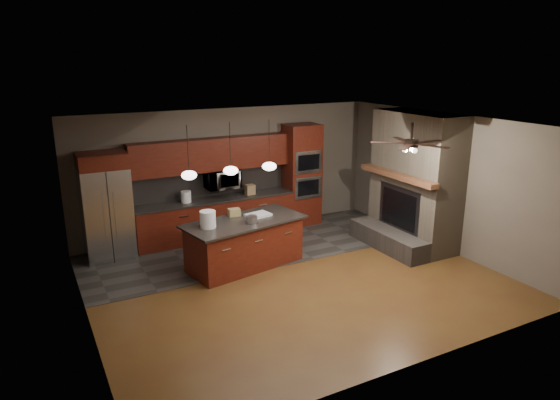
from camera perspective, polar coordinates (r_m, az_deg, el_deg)
ground at (r=9.13m, az=1.68°, el=-9.00°), size 7.00×7.00×0.00m
ceiling at (r=8.34m, az=1.84°, el=8.71°), size 7.00×6.00×0.02m
back_wall at (r=11.25m, az=-5.80°, el=3.31°), size 7.00×0.02×2.80m
right_wall at (r=10.74m, az=18.24°, el=1.96°), size 0.02×6.00×2.80m
left_wall at (r=7.62m, az=-21.85°, el=-4.01°), size 0.02×6.00×2.80m
slate_tile_patch at (r=10.60m, az=-3.12°, el=-5.33°), size 7.00×2.40×0.01m
fireplace_column at (r=10.73m, az=14.94°, el=1.64°), size 1.30×2.10×2.80m
back_cabinetry at (r=10.98m, az=-7.51°, el=0.20°), size 3.59×0.64×2.20m
oven_tower at (r=11.76m, az=2.50°, el=2.89°), size 0.80×0.63×2.38m
microwave at (r=10.95m, az=-6.62°, el=2.39°), size 0.73×0.41×0.50m
refrigerator at (r=10.29m, az=-19.24°, el=-0.69°), size 0.91×0.75×2.12m
kitchen_island at (r=9.51m, az=-4.05°, el=-4.94°), size 2.44×1.45×0.92m
white_bucket at (r=9.00m, az=-8.25°, el=-2.19°), size 0.29×0.29×0.31m
paint_can at (r=9.18m, az=-3.25°, el=-2.24°), size 0.21×0.21×0.14m
paint_tray at (r=9.59m, az=-2.52°, el=-1.71°), size 0.51×0.40×0.05m
cardboard_box at (r=9.62m, az=-5.26°, el=-1.40°), size 0.24×0.18×0.14m
counter_bucket at (r=10.71m, az=-10.69°, el=0.36°), size 0.24×0.24×0.24m
counter_box at (r=11.16m, az=-3.45°, el=1.21°), size 0.21×0.17×0.22m
pendant_left at (r=8.47m, az=-10.35°, el=2.83°), size 0.26×0.26×0.92m
pendant_center at (r=8.72m, az=-5.65°, el=3.39°), size 0.26×0.26×0.92m
pendant_right at (r=9.02m, az=-1.24°, el=3.89°), size 0.26×0.26×0.92m
ceiling_fan at (r=8.81m, az=14.76°, el=6.33°), size 1.27×1.33×0.41m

